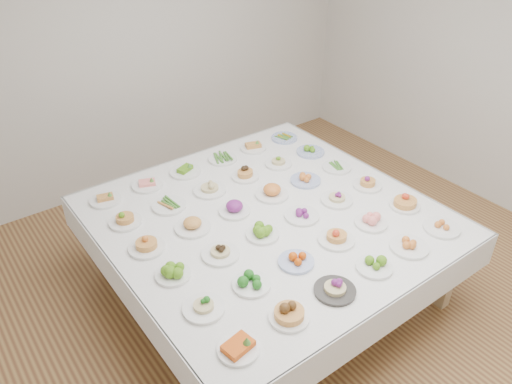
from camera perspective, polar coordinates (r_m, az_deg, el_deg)
room_envelope at (r=3.31m, az=7.14°, el=12.31°), size 5.02×5.02×2.81m
display_table at (r=3.88m, az=1.32°, el=-3.34°), size 2.41×2.41×0.75m
dish_0 at (r=2.86m, az=-2.06°, el=-17.07°), size 0.23×0.23×0.11m
dish_1 at (r=3.00m, az=3.84°, el=-13.27°), size 0.24×0.24×0.16m
dish_2 at (r=3.19m, az=9.07°, el=-10.42°), size 0.26×0.26×0.14m
dish_3 at (r=3.42m, az=13.42°, el=-7.90°), size 0.24×0.24×0.11m
dish_4 at (r=3.66m, az=17.15°, el=-5.69°), size 0.27×0.27×0.10m
dish_5 at (r=3.92m, az=20.51°, el=-3.51°), size 0.26×0.26×0.10m
dish_6 at (r=3.07m, az=-6.03°, el=-12.52°), size 0.25×0.25×0.13m
dish_7 at (r=3.21m, az=-0.52°, el=-9.98°), size 0.25×0.25×0.11m
dish_8 at (r=3.39m, az=4.62°, el=-7.60°), size 0.24×0.24×0.10m
dish_9 at (r=3.59m, az=9.23°, el=-4.80°), size 0.26×0.26×0.14m
dish_10 at (r=3.81m, az=13.06°, el=-3.05°), size 0.24×0.24×0.11m
dish_11 at (r=4.06m, az=16.74°, el=-0.84°), size 0.23×0.23×0.15m
dish_12 at (r=3.32m, az=-9.52°, el=-8.81°), size 0.23×0.23×0.11m
dish_13 at (r=3.44m, az=-4.10°, el=-6.56°), size 0.26×0.26×0.12m
dish_14 at (r=3.60m, az=0.75°, el=-4.39°), size 0.24×0.24×0.11m
dish_15 at (r=3.81m, az=5.28°, el=-2.33°), size 0.26×0.26×0.11m
dish_16 at (r=4.02m, az=9.27°, el=-0.42°), size 0.25×0.25×0.12m
dish_17 at (r=4.25m, az=12.67°, el=1.24°), size 0.24×0.24×0.13m
dish_18 at (r=3.56m, az=-12.43°, el=-5.71°), size 0.25×0.25×0.13m
dish_19 at (r=3.70m, az=-7.29°, el=-3.44°), size 0.26×0.26×0.13m
dish_20 at (r=3.84m, az=-2.48°, el=-1.69°), size 0.24×0.24×0.12m
dish_21 at (r=4.03m, az=1.85°, el=0.40°), size 0.27×0.27×0.15m
dish_22 at (r=4.25m, az=5.69°, el=1.61°), size 0.25×0.25×0.10m
dish_23 at (r=4.48m, az=9.20°, el=2.87°), size 0.25×0.25×0.05m
dish_24 at (r=3.85m, az=-14.76°, el=-2.83°), size 0.24×0.24×0.12m
dish_25 at (r=3.97m, az=-9.91°, el=-1.36°), size 0.27×0.27×0.06m
dish_26 at (r=4.10m, az=-5.34°, el=0.87°), size 0.27×0.27×0.15m
dish_27 at (r=4.28m, az=-1.24°, el=2.23°), size 0.23×0.23×0.12m
dish_28 at (r=4.47m, az=2.59°, el=3.69°), size 0.24×0.24×0.12m
dish_29 at (r=4.70m, az=6.26°, el=4.88°), size 0.26×0.26×0.10m
dish_30 at (r=4.15m, az=-16.86°, el=-0.58°), size 0.25×0.25×0.10m
dish_31 at (r=4.26m, az=-12.35°, el=1.11°), size 0.26×0.26×0.10m
dish_32 at (r=4.39m, az=-8.12°, el=2.64°), size 0.27×0.27×0.11m
dish_33 at (r=4.57m, az=-3.85°, el=3.94°), size 0.27×0.26×0.06m
dish_34 at (r=4.74m, az=-0.32°, el=5.29°), size 0.24×0.24×0.09m
dish_35 at (r=4.94m, az=3.26°, el=6.26°), size 0.25×0.25×0.05m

